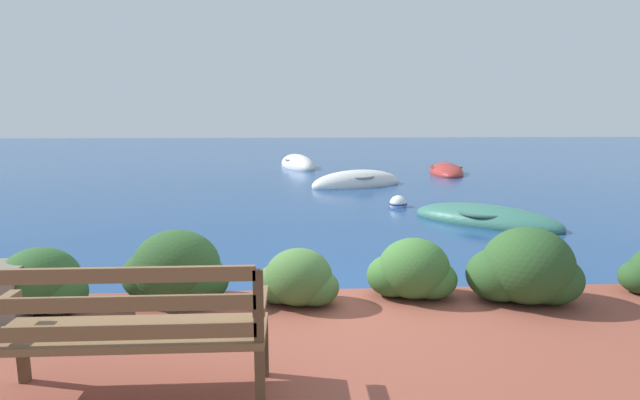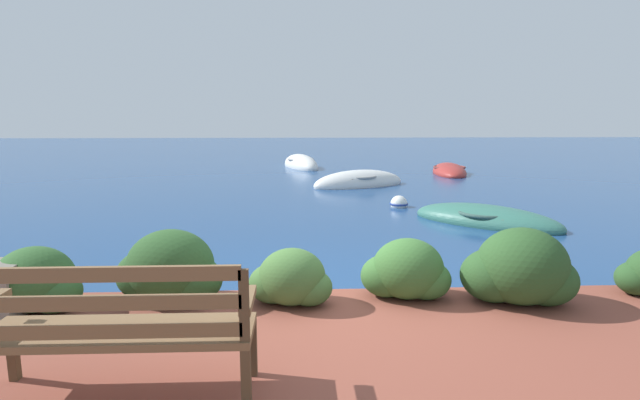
# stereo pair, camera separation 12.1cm
# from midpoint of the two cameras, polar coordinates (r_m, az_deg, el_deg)

# --- Properties ---
(ground_plane) EXTENTS (80.00, 80.00, 0.00)m
(ground_plane) POSITION_cam_midpoint_polar(r_m,az_deg,el_deg) (5.37, 2.35, -12.34)
(ground_plane) COLOR navy
(park_bench) EXTENTS (1.70, 0.48, 0.93)m
(park_bench) POSITION_cam_midpoint_polar(r_m,az_deg,el_deg) (3.44, -21.22, -13.37)
(park_bench) COLOR brown
(park_bench) RESTS_ON patio_terrace
(hedge_clump_far_left) EXTENTS (0.89, 0.64, 0.61)m
(hedge_clump_far_left) POSITION_cam_midpoint_polar(r_m,az_deg,el_deg) (5.32, -29.28, -8.30)
(hedge_clump_far_left) COLOR #2D5628
(hedge_clump_far_left) RESTS_ON patio_terrace
(hedge_clump_left) EXTENTS (1.05, 0.75, 0.71)m
(hedge_clump_left) POSITION_cam_midpoint_polar(r_m,az_deg,el_deg) (5.07, -16.17, -7.75)
(hedge_clump_left) COLOR #284C23
(hedge_clump_left) RESTS_ON patio_terrace
(hedge_clump_centre) EXTENTS (0.80, 0.58, 0.55)m
(hedge_clump_centre) POSITION_cam_midpoint_polar(r_m,az_deg,el_deg) (4.82, -2.63, -9.14)
(hedge_clump_centre) COLOR #426B33
(hedge_clump_centre) RESTS_ON patio_terrace
(hedge_clump_right) EXTENTS (0.88, 0.64, 0.60)m
(hedge_clump_right) POSITION_cam_midpoint_polar(r_m,az_deg,el_deg) (5.06, 10.52, -8.12)
(hedge_clump_right) COLOR #38662D
(hedge_clump_right) RESTS_ON patio_terrace
(hedge_clump_far_right) EXTENTS (1.09, 0.78, 0.74)m
(hedge_clump_far_right) POSITION_cam_midpoint_polar(r_m,az_deg,el_deg) (5.21, 22.50, -7.49)
(hedge_clump_far_right) COLOR #284C23
(hedge_clump_far_right) RESTS_ON patio_terrace
(rowboat_nearest) EXTENTS (2.85, 2.74, 0.60)m
(rowboat_nearest) POSITION_cam_midpoint_polar(r_m,az_deg,el_deg) (9.93, 18.74, -2.22)
(rowboat_nearest) COLOR #336B5B
(rowboat_nearest) RESTS_ON ground_plane
(rowboat_mid) EXTENTS (3.05, 2.16, 0.80)m
(rowboat_mid) POSITION_cam_midpoint_polar(r_m,az_deg,el_deg) (14.40, 4.70, 1.90)
(rowboat_mid) COLOR silver
(rowboat_mid) RESTS_ON ground_plane
(rowboat_far) EXTENTS (1.56, 3.12, 0.61)m
(rowboat_far) POSITION_cam_midpoint_polar(r_m,az_deg,el_deg) (18.02, 14.73, 3.13)
(rowboat_far) COLOR #9E2D28
(rowboat_far) RESTS_ON ground_plane
(rowboat_outer) EXTENTS (1.82, 3.12, 0.88)m
(rowboat_outer) POSITION_cam_midpoint_polar(r_m,az_deg,el_deg) (19.47, -2.04, 3.97)
(rowboat_outer) COLOR silver
(rowboat_outer) RESTS_ON ground_plane
(mooring_buoy) EXTENTS (0.41, 0.41, 0.38)m
(mooring_buoy) POSITION_cam_midpoint_polar(r_m,az_deg,el_deg) (11.20, 9.31, -0.45)
(mooring_buoy) COLOR white
(mooring_buoy) RESTS_ON ground_plane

